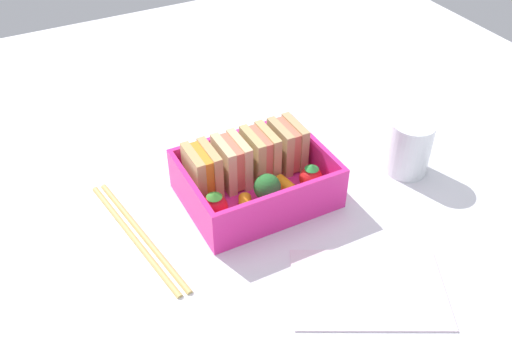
{
  "coord_description": "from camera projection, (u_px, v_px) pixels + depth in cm",
  "views": [
    {
      "loc": [
        -24.18,
        -46.56,
        45.7
      ],
      "look_at": [
        0.0,
        0.0,
        2.7
      ],
      "focal_mm": 40.0,
      "sensor_mm": 36.0,
      "label": 1
    }
  ],
  "objects": [
    {
      "name": "chopstick_pair",
      "position": [
        137.0,
        232.0,
        0.64
      ],
      "size": [
        4.91,
        20.94,
        0.7
      ],
      "color": "tan",
      "rests_on": "ground_plane"
    },
    {
      "name": "ground_plane",
      "position": [
        256.0,
        202.0,
        0.7
      ],
      "size": [
        120.0,
        120.0,
        2.0
      ],
      "primitive_type": "cube",
      "color": "white"
    },
    {
      "name": "sandwich_center",
      "position": [
        260.0,
        153.0,
        0.69
      ],
      "size": [
        3.14,
        5.18,
        5.88
      ],
      "color": "tan",
      "rests_on": "bento_tray"
    },
    {
      "name": "folded_napkin",
      "position": [
        368.0,
        288.0,
        0.58
      ],
      "size": [
        18.73,
        16.6,
        0.4
      ],
      "primitive_type": "cube",
      "rotation": [
        0.0,
        0.0,
        -0.48
      ],
      "color": "silver",
      "rests_on": "ground_plane"
    },
    {
      "name": "bento_tray",
      "position": [
        256.0,
        192.0,
        0.69
      ],
      "size": [
        17.1,
        13.31,
        1.2
      ],
      "primitive_type": "cube",
      "color": "#EA288D",
      "rests_on": "ground_plane"
    },
    {
      "name": "carrot_stick_left",
      "position": [
        245.0,
        209.0,
        0.65
      ],
      "size": [
        3.04,
        4.17,
        1.53
      ],
      "primitive_type": "cylinder",
      "rotation": [
        1.57,
        0.0,
        5.84
      ],
      "color": "orange",
      "rests_on": "bento_tray"
    },
    {
      "name": "strawberry_far_left",
      "position": [
        311.0,
        177.0,
        0.68
      ],
      "size": [
        2.83,
        2.83,
        3.43
      ],
      "color": "red",
      "rests_on": "bento_tray"
    },
    {
      "name": "carrot_stick_far_left",
      "position": [
        289.0,
        188.0,
        0.68
      ],
      "size": [
        2.15,
        4.12,
        1.55
      ],
      "primitive_type": "cylinder",
      "rotation": [
        1.57,
        0.0,
        3.3
      ],
      "color": "orange",
      "rests_on": "bento_tray"
    },
    {
      "name": "broccoli_floret",
      "position": [
        264.0,
        189.0,
        0.65
      ],
      "size": [
        3.18,
        3.18,
        3.91
      ],
      "color": "#8FC765",
      "rests_on": "bento_tray"
    },
    {
      "name": "drinking_glass",
      "position": [
        410.0,
        147.0,
        0.71
      ],
      "size": [
        5.37,
        5.37,
        7.09
      ],
      "primitive_type": "cylinder",
      "color": "white",
      "rests_on": "ground_plane"
    },
    {
      "name": "strawberry_left",
      "position": [
        215.0,
        206.0,
        0.64
      ],
      "size": [
        3.02,
        3.02,
        3.62
      ],
      "color": "red",
      "rests_on": "bento_tray"
    },
    {
      "name": "sandwich_left",
      "position": [
        202.0,
        171.0,
        0.67
      ],
      "size": [
        3.14,
        5.18,
        5.88
      ],
      "color": "tan",
      "rests_on": "bento_tray"
    },
    {
      "name": "sandwich_center_left",
      "position": [
        232.0,
        162.0,
        0.68
      ],
      "size": [
        3.14,
        5.18,
        5.88
      ],
      "color": "#E1BC8A",
      "rests_on": "bento_tray"
    },
    {
      "name": "bento_rim",
      "position": [
        256.0,
        174.0,
        0.67
      ],
      "size": [
        17.1,
        13.31,
        4.38
      ],
      "color": "#EA288D",
      "rests_on": "bento_tray"
    },
    {
      "name": "sandwich_center_right",
      "position": [
        287.0,
        145.0,
        0.71
      ],
      "size": [
        3.14,
        5.18,
        5.88
      ],
      "color": "tan",
      "rests_on": "bento_tray"
    }
  ]
}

